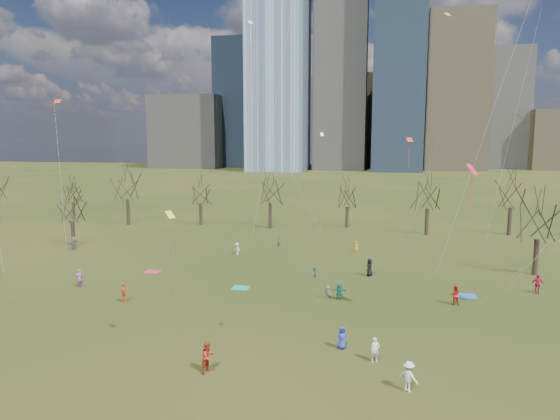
% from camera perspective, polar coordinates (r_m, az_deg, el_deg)
% --- Properties ---
extents(ground, '(500.00, 500.00, 0.00)m').
position_cam_1_polar(ground, '(40.50, -3.29, -12.22)').
color(ground, black).
rests_on(ground, ground).
extents(downtown_skyline, '(212.50, 78.00, 118.00)m').
position_cam_1_polar(downtown_skyline, '(249.01, 8.38, 13.69)').
color(downtown_skyline, slate).
rests_on(downtown_skyline, ground).
extents(bare_tree_row, '(113.04, 29.80, 9.50)m').
position_cam_1_polar(bare_tree_row, '(75.07, 3.59, 1.97)').
color(bare_tree_row, black).
rests_on(bare_tree_row, ground).
extents(blanket_teal, '(1.60, 1.50, 0.03)m').
position_cam_1_polar(blanket_teal, '(48.26, -4.52, -8.86)').
color(blanket_teal, '#189080').
rests_on(blanket_teal, ground).
extents(blanket_navy, '(1.60, 1.50, 0.03)m').
position_cam_1_polar(blanket_navy, '(48.78, 20.59, -9.17)').
color(blanket_navy, blue).
rests_on(blanket_navy, ground).
extents(blanket_crimson, '(1.60, 1.50, 0.03)m').
position_cam_1_polar(blanket_crimson, '(55.49, -14.37, -6.84)').
color(blanket_crimson, '#BF2639').
rests_on(blanket_crimson, ground).
extents(person_0, '(0.88, 0.70, 1.56)m').
position_cam_1_polar(person_0, '(34.91, 7.09, -14.30)').
color(person_0, '#2531A0').
rests_on(person_0, ground).
extents(person_1, '(0.69, 0.60, 1.61)m').
position_cam_1_polar(person_1, '(33.38, 10.81, -15.42)').
color(person_1, silver).
rests_on(person_1, ground).
extents(person_2, '(1.04, 1.15, 1.94)m').
position_cam_1_polar(person_2, '(31.74, -8.22, -16.31)').
color(person_2, '#B03319').
rests_on(person_2, ground).
extents(person_3, '(0.86, 0.86, 1.20)m').
position_cam_1_polar(person_3, '(45.08, 5.49, -9.32)').
color(person_3, '#5B5B5F').
rests_on(person_3, ground).
extents(person_4, '(0.90, 1.02, 1.66)m').
position_cam_1_polar(person_4, '(45.93, -17.42, -9.03)').
color(person_4, '#E25719').
rests_on(person_4, ground).
extents(person_5, '(1.48, 0.52, 1.57)m').
position_cam_1_polar(person_5, '(44.80, 6.78, -9.19)').
color(person_5, '#197462').
rests_on(person_5, ground).
extents(person_6, '(0.95, 1.07, 1.84)m').
position_cam_1_polar(person_6, '(52.73, 10.21, -6.48)').
color(person_6, black).
rests_on(person_6, ground).
extents(person_7, '(0.67, 0.77, 1.79)m').
position_cam_1_polar(person_7, '(51.81, -21.95, -7.23)').
color(person_7, '#844D9A').
rests_on(person_7, ground).
extents(person_8, '(0.58, 0.64, 1.08)m').
position_cam_1_polar(person_8, '(51.47, 3.91, -7.17)').
color(person_8, '#235A9B').
rests_on(person_8, ground).
extents(person_9, '(1.07, 1.05, 1.47)m').
position_cam_1_polar(person_9, '(61.67, -4.93, -4.44)').
color(person_9, silver).
rests_on(person_9, ground).
extents(person_10, '(1.07, 0.47, 1.81)m').
position_cam_1_polar(person_10, '(51.85, 27.35, -7.53)').
color(person_10, '#B3193D').
rests_on(person_10, ground).
extents(person_11, '(1.33, 1.71, 1.81)m').
position_cam_1_polar(person_11, '(69.16, -22.50, -3.52)').
color(person_11, slate).
rests_on(person_11, ground).
extents(person_12, '(0.49, 0.71, 1.39)m').
position_cam_1_polar(person_12, '(63.95, 8.72, -4.09)').
color(person_12, orange).
rests_on(person_12, ground).
extents(person_13, '(0.53, 0.61, 1.41)m').
position_cam_1_polar(person_13, '(66.01, -0.15, -3.61)').
color(person_13, '#17693C').
rests_on(person_13, ground).
extents(person_14, '(0.85, 0.67, 1.73)m').
position_cam_1_polar(person_14, '(45.74, 19.36, -9.14)').
color(person_14, '#B21E19').
rests_on(person_14, ground).
extents(person_15, '(1.30, 1.19, 1.76)m').
position_cam_1_polar(person_15, '(30.26, 14.50, -17.94)').
color(person_15, silver).
rests_on(person_15, ground).
extents(kites_airborne, '(53.40, 47.67, 31.90)m').
position_cam_1_polar(kites_airborne, '(49.36, 6.54, 7.00)').
color(kites_airborne, gold).
rests_on(kites_airborne, ground).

